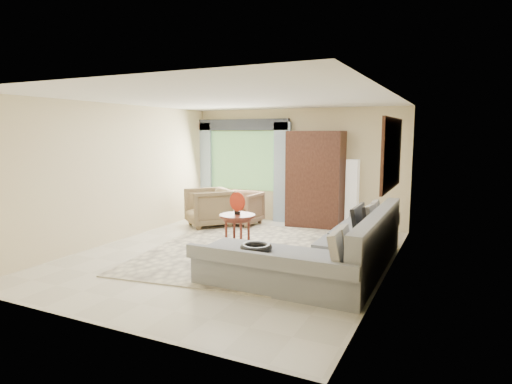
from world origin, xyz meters
The scene contains 17 objects.
ground centered at (0.00, 0.00, 0.00)m, with size 6.00×6.00×0.00m, color silver.
area_rug centered at (-0.03, 0.33, 0.01)m, with size 3.00×4.00×0.02m, color #F6E9C3.
sectional_sofa centered at (1.78, -0.18, 0.28)m, with size 2.30×3.46×0.90m.
tv_screen centered at (2.05, 0.26, 0.72)m, with size 0.06×0.74×0.48m, color black.
garden_hose centered at (1.00, -1.21, 0.55)m, with size 0.43×0.43×0.09m, color black.
coffee_table centered at (-0.11, 0.34, 0.33)m, with size 0.63×0.63×0.63m.
red_disc centered at (-0.11, 0.34, 0.86)m, with size 0.34×0.34×0.03m, color #AE2611.
armchair_left centered at (-1.58, 1.74, 0.42)m, with size 0.90×0.93×0.84m, color olive.
armchair_right centered at (-1.01, 2.20, 0.38)m, with size 0.80×0.83×0.75m, color #987153.
potted_plant centered at (-1.91, 2.83, 0.29)m, with size 0.52×0.45×0.57m, color #999999.
armoire centered at (0.55, 2.72, 1.05)m, with size 1.20×0.55×2.10m, color black.
floor_lamp centered at (1.35, 2.78, 0.75)m, with size 0.24×0.24×1.50m, color silver.
window centered at (-1.35, 2.97, 1.40)m, with size 1.80×0.04×1.40m, color #669E59.
curtain_left centered at (-2.40, 2.88, 1.15)m, with size 0.40×0.08×2.30m, color #9EB7CC.
curtain_right centered at (-0.30, 2.88, 1.15)m, with size 0.40×0.08×2.30m, color #9EB7CC.
valance centered at (-1.35, 2.90, 2.25)m, with size 2.40×0.12×0.26m, color #1E232D.
wall_mirror centered at (2.46, 0.35, 1.75)m, with size 0.05×1.70×1.05m.
Camera 1 is at (3.39, -6.19, 2.05)m, focal length 30.00 mm.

